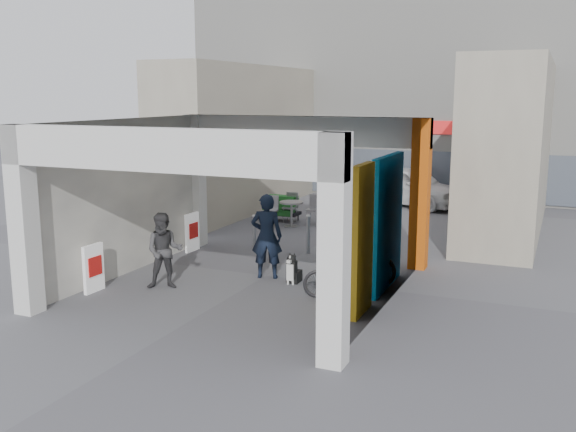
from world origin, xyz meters
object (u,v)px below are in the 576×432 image
at_px(man_back_turned, 164,251).
at_px(man_elderly, 345,231).
at_px(man_crates, 350,193).
at_px(bicycle_front, 356,258).
at_px(cafe_set, 292,214).
at_px(bicycle_rear, 340,276).
at_px(produce_stand, 281,211).
at_px(border_collie, 293,271).
at_px(man_with_dog, 267,236).
at_px(white_van, 410,186).

bearing_deg(man_back_turned, man_elderly, 26.45).
relative_size(man_crates, bicycle_front, 0.95).
distance_m(man_back_turned, man_elderly, 4.64).
relative_size(cafe_set, man_crates, 0.85).
distance_m(man_back_turned, bicycle_rear, 3.71).
relative_size(produce_stand, border_collie, 1.77).
bearing_deg(bicycle_front, man_with_dog, 119.73).
xyz_separation_m(border_collie, man_with_dog, (-0.69, 0.16, 0.67)).
distance_m(man_crates, white_van, 3.86).
bearing_deg(cafe_set, produce_stand, 142.42).
xyz_separation_m(produce_stand, bicycle_front, (4.28, -5.55, 0.19)).
height_order(man_elderly, white_van, man_elderly).
height_order(border_collie, man_crates, man_crates).
height_order(cafe_set, man_elderly, man_elderly).
bearing_deg(man_crates, bicycle_front, 121.24).
bearing_deg(white_van, man_with_dog, -161.09).
xyz_separation_m(man_elderly, bicycle_rear, (0.87, -2.93, -0.28)).
bearing_deg(bicycle_rear, bicycle_front, -20.34).
distance_m(produce_stand, bicycle_front, 7.01).
height_order(produce_stand, man_with_dog, man_with_dog).
distance_m(cafe_set, border_collie, 6.40).
xyz_separation_m(man_elderly, man_crates, (-1.42, 4.79, 0.18)).
distance_m(bicycle_front, white_van, 10.15).
relative_size(man_with_dog, white_van, 0.44).
xyz_separation_m(border_collie, bicycle_rear, (1.27, -0.57, 0.18)).
xyz_separation_m(cafe_set, man_elderly, (2.92, -3.52, 0.40)).
distance_m(bicycle_front, bicycle_rear, 1.33).
relative_size(border_collie, man_back_turned, 0.43).
xyz_separation_m(man_with_dog, man_back_turned, (-1.63, -1.56, -0.14)).
relative_size(produce_stand, white_van, 0.29).
bearing_deg(bicycle_front, border_collie, 134.69).
bearing_deg(man_elderly, man_back_turned, -134.57).
bearing_deg(man_crates, man_back_turned, 93.47).
height_order(produce_stand, man_elderly, man_elderly).
bearing_deg(white_van, man_back_turned, -168.03).
height_order(man_with_dog, white_van, man_with_dog).
xyz_separation_m(cafe_set, man_with_dog, (1.83, -5.71, 0.61)).
relative_size(man_elderly, man_crates, 0.80).
height_order(man_with_dog, man_elderly, man_with_dog).
xyz_separation_m(produce_stand, border_collie, (3.09, -6.31, -0.04)).
height_order(man_with_dog, bicycle_rear, man_with_dog).
relative_size(man_with_dog, man_back_turned, 1.17).
relative_size(cafe_set, bicycle_rear, 1.04).
distance_m(border_collie, bicycle_front, 1.43).
xyz_separation_m(cafe_set, man_crates, (1.50, 1.27, 0.58)).
height_order(produce_stand, white_van, white_van).
bearing_deg(cafe_set, man_crates, 40.33).
height_order(man_with_dog, man_back_turned, man_with_dog).
relative_size(bicycle_front, white_van, 0.45).
xyz_separation_m(cafe_set, bicycle_rear, (3.80, -6.44, 0.12)).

